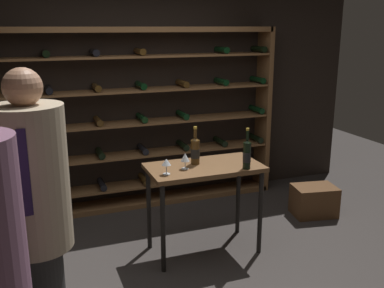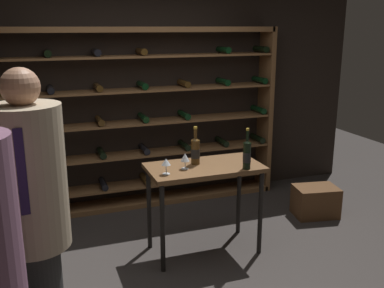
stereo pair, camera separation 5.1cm
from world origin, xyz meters
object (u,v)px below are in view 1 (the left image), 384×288
at_px(tasting_table, 204,177).
at_px(wine_bottle_green_slim, 195,151).
at_px(wine_glass_stemmed_right, 185,158).
at_px(person_bystander_dark_jacket, 35,210).
at_px(wine_crate, 314,201).
at_px(wine_glass_stemmed_left, 166,163).
at_px(wine_rack, 141,120).
at_px(wine_bottle_black_capsule, 247,154).

bearing_deg(tasting_table, wine_bottle_green_slim, 129.00).
bearing_deg(wine_glass_stemmed_right, wine_bottle_green_slim, 37.68).
distance_m(person_bystander_dark_jacket, wine_crate, 3.40).
bearing_deg(wine_bottle_green_slim, tasting_table, -51.00).
bearing_deg(wine_glass_stemmed_right, wine_glass_stemmed_left, -157.70).
bearing_deg(wine_crate, person_bystander_dark_jacket, -156.71).
bearing_deg(wine_rack, wine_glass_stemmed_left, -96.02).
bearing_deg(wine_glass_stemmed_left, wine_glass_stemmed_right, 22.30).
xyz_separation_m(person_bystander_dark_jacket, wine_glass_stemmed_left, (1.10, 0.86, -0.08)).
relative_size(wine_crate, wine_glass_stemmed_left, 3.35).
bearing_deg(wine_glass_stemmed_right, tasting_table, 8.94).
bearing_deg(wine_bottle_black_capsule, wine_glass_stemmed_left, 171.75).
relative_size(person_bystander_dark_jacket, wine_crate, 3.97).
xyz_separation_m(wine_rack, wine_glass_stemmed_right, (0.05, -1.39, -0.07)).
distance_m(wine_crate, wine_bottle_black_capsule, 1.55).
xyz_separation_m(wine_glass_stemmed_right, wine_glass_stemmed_left, (-0.20, -0.08, 0.00)).
height_order(tasting_table, wine_crate, tasting_table).
relative_size(wine_crate, wine_bottle_black_capsule, 1.27).
distance_m(wine_crate, wine_bottle_green_slim, 1.79).
bearing_deg(wine_bottle_black_capsule, person_bystander_dark_jacket, -157.61).
xyz_separation_m(tasting_table, wine_bottle_black_capsule, (0.32, -0.22, 0.25)).
bearing_deg(tasting_table, wine_bottle_black_capsule, -34.25).
bearing_deg(wine_crate, wine_bottle_black_capsule, -155.33).
relative_size(wine_bottle_green_slim, wine_glass_stemmed_right, 2.44).
height_order(tasting_table, wine_glass_stemmed_left, wine_glass_stemmed_left).
bearing_deg(wine_bottle_black_capsule, wine_glass_stemmed_right, 160.15).
relative_size(wine_rack, wine_glass_stemmed_left, 23.18).
xyz_separation_m(tasting_table, wine_glass_stemmed_right, (-0.20, -0.03, 0.22)).
xyz_separation_m(person_bystander_dark_jacket, wine_bottle_green_slim, (1.45, 1.05, -0.05)).
relative_size(wine_rack, person_bystander_dark_jacket, 1.74).
height_order(tasting_table, wine_glass_stemmed_right, wine_glass_stemmed_right).
bearing_deg(wine_glass_stemmed_left, person_bystander_dark_jacket, -142.03).
xyz_separation_m(wine_bottle_black_capsule, wine_glass_stemmed_left, (-0.73, 0.11, -0.03)).
bearing_deg(tasting_table, wine_rack, 100.42).
relative_size(person_bystander_dark_jacket, wine_bottle_black_capsule, 5.03).
distance_m(wine_crate, wine_glass_stemmed_left, 2.12).
bearing_deg(tasting_table, wine_glass_stemmed_left, -164.09).
height_order(wine_rack, person_bystander_dark_jacket, wine_rack).
distance_m(tasting_table, wine_bottle_green_slim, 0.26).
relative_size(tasting_table, wine_glass_stemmed_left, 7.43).
xyz_separation_m(wine_bottle_black_capsule, wine_bottle_green_slim, (-0.39, 0.30, -0.01)).
bearing_deg(person_bystander_dark_jacket, wine_bottle_black_capsule, 14.56).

